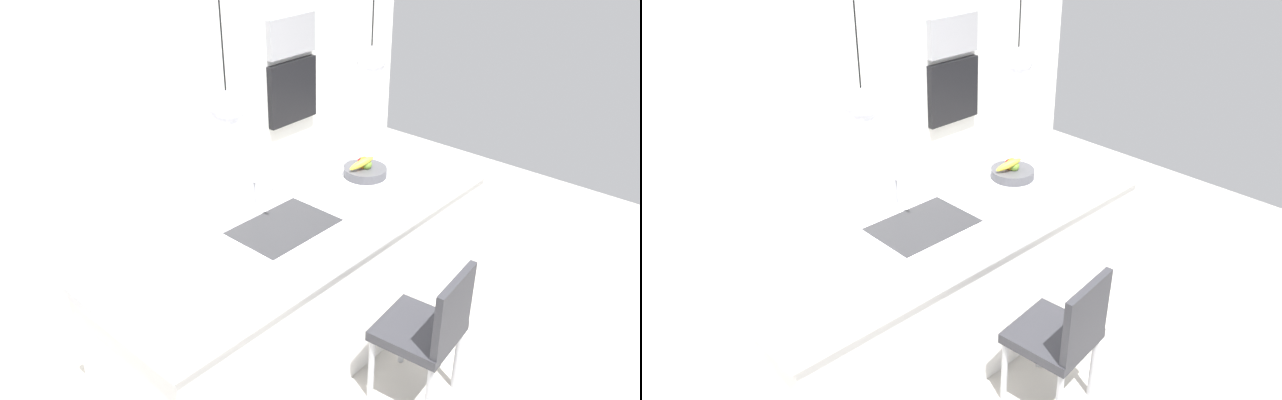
% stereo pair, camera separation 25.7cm
% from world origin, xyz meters
% --- Properties ---
extents(floor, '(6.60, 6.60, 0.00)m').
position_xyz_m(floor, '(0.00, 0.00, 0.00)').
color(floor, '#BCB7AD').
rests_on(floor, ground).
extents(back_wall, '(6.00, 0.10, 2.60)m').
position_xyz_m(back_wall, '(0.00, 1.65, 1.30)').
color(back_wall, white).
rests_on(back_wall, ground).
extents(kitchen_island, '(2.64, 0.96, 0.91)m').
position_xyz_m(kitchen_island, '(0.00, 0.00, 0.46)').
color(kitchen_island, white).
rests_on(kitchen_island, ground).
extents(sink_basin, '(0.56, 0.40, 0.02)m').
position_xyz_m(sink_basin, '(-0.20, 0.00, 0.90)').
color(sink_basin, '#2D2D30').
rests_on(sink_basin, kitchen_island).
extents(faucet, '(0.02, 0.17, 0.22)m').
position_xyz_m(faucet, '(-0.20, 0.21, 1.05)').
color(faucet, silver).
rests_on(faucet, kitchen_island).
extents(fruit_bowl, '(0.29, 0.28, 0.16)m').
position_xyz_m(fruit_bowl, '(0.62, 0.07, 0.95)').
color(fruit_bowl, '#4C4C51').
rests_on(fruit_bowl, kitchen_island).
extents(microwave, '(0.54, 0.08, 0.34)m').
position_xyz_m(microwave, '(1.48, 1.58, 1.44)').
color(microwave, '#9E9EA3').
rests_on(microwave, back_wall).
extents(oven, '(0.56, 0.08, 0.56)m').
position_xyz_m(oven, '(1.48, 1.58, 0.94)').
color(oven, black).
rests_on(oven, back_wall).
extents(chair_near, '(0.46, 0.46, 0.88)m').
position_xyz_m(chair_near, '(0.04, -0.85, 0.50)').
color(chair_near, '#333338').
rests_on(chair_near, ground).
extents(pendant_light_left, '(0.17, 0.17, 0.77)m').
position_xyz_m(pendant_light_left, '(-0.55, 0.00, 1.71)').
color(pendant_light_left, silver).
extents(pendant_light_right, '(0.17, 0.17, 0.77)m').
position_xyz_m(pendant_light_right, '(0.55, 0.00, 1.71)').
color(pendant_light_right, silver).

